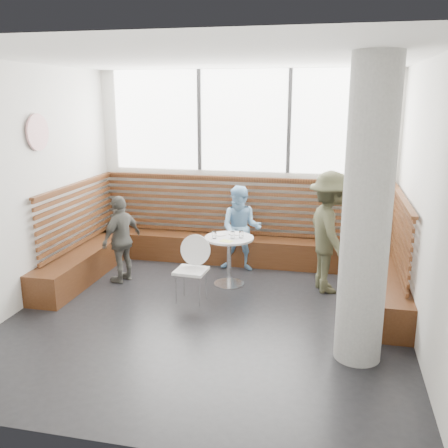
% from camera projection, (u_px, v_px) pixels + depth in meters
% --- Properties ---
extents(room, '(5.00, 5.00, 3.20)m').
position_uv_depth(room, '(206.00, 196.00, 6.04)').
color(room, silver).
rests_on(room, ground).
extents(booth, '(5.00, 2.50, 1.44)m').
position_uv_depth(booth, '(234.00, 248.00, 8.01)').
color(booth, '#3F210F').
rests_on(booth, ground).
extents(concrete_column, '(0.50, 0.50, 3.20)m').
position_uv_depth(concrete_column, '(367.00, 215.00, 5.08)').
color(concrete_column, gray).
rests_on(concrete_column, ground).
extents(wall_art, '(0.03, 0.50, 0.50)m').
position_uv_depth(wall_art, '(38.00, 132.00, 6.76)').
color(wall_art, white).
rests_on(wall_art, room).
extents(cafe_table, '(0.73, 0.73, 0.75)m').
position_uv_depth(cafe_table, '(229.00, 251.00, 7.43)').
color(cafe_table, silver).
rests_on(cafe_table, ground).
extents(cafe_chair, '(0.44, 0.43, 0.91)m').
position_uv_depth(cafe_chair, '(192.00, 263.00, 6.89)').
color(cafe_chair, white).
rests_on(cafe_chair, ground).
extents(adult_man, '(0.99, 1.29, 1.76)m').
position_uv_depth(adult_man, '(330.00, 232.00, 7.14)').
color(adult_man, '#3F3F2A').
rests_on(adult_man, ground).
extents(child_back, '(0.68, 0.54, 1.39)m').
position_uv_depth(child_back, '(241.00, 229.00, 8.05)').
color(child_back, '#82B6E2').
rests_on(child_back, ground).
extents(child_left, '(0.56, 0.85, 1.34)m').
position_uv_depth(child_left, '(122.00, 239.00, 7.57)').
color(child_left, '#595851').
rests_on(child_left, ground).
extents(plate_near, '(0.20, 0.20, 0.01)m').
position_uv_depth(plate_near, '(220.00, 234.00, 7.50)').
color(plate_near, white).
rests_on(plate_near, cafe_table).
extents(plate_far, '(0.21, 0.21, 0.01)m').
position_uv_depth(plate_far, '(235.00, 234.00, 7.54)').
color(plate_far, white).
rests_on(plate_far, cafe_table).
extents(glass_left, '(0.07, 0.07, 0.11)m').
position_uv_depth(glass_left, '(214.00, 235.00, 7.31)').
color(glass_left, white).
rests_on(glass_left, cafe_table).
extents(glass_mid, '(0.07, 0.07, 0.10)m').
position_uv_depth(glass_mid, '(233.00, 235.00, 7.30)').
color(glass_mid, white).
rests_on(glass_mid, cafe_table).
extents(glass_right, '(0.07, 0.07, 0.11)m').
position_uv_depth(glass_right, '(241.00, 234.00, 7.33)').
color(glass_right, white).
rests_on(glass_right, cafe_table).
extents(menu_card, '(0.21, 0.18, 0.00)m').
position_uv_depth(menu_card, '(226.00, 241.00, 7.17)').
color(menu_card, '#A5C64C').
rests_on(menu_card, cafe_table).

